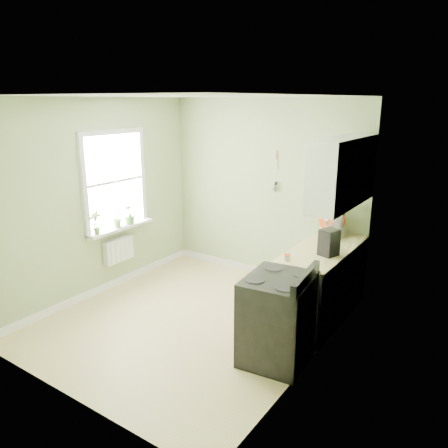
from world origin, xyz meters
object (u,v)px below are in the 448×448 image
Objects in this scene: stand_mixer at (335,223)px; kettle at (327,224)px; stove at (278,318)px; coffee_maker at (329,243)px.

stand_mixer is 2.14× the size of kettle.
kettle is at bearing 133.73° from stand_mixer.
stove is 1.81m from stand_mixer.
stove is at bearing -98.57° from coffee_maker.
kettle is 0.99m from coffee_maker.
kettle is at bearing 96.93° from stove.
coffee_maker is at bearing -74.95° from stand_mixer.
stove is 5.05× the size of kettle.
stove is 2.36× the size of stand_mixer.
stand_mixer reaches higher than stove.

